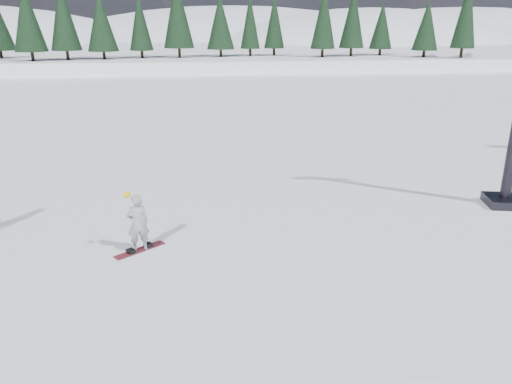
% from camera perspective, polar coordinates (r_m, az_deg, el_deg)
% --- Properties ---
extents(ground, '(420.00, 420.00, 0.00)m').
position_cam_1_polar(ground, '(13.75, -23.01, -8.47)').
color(ground, white).
rests_on(ground, ground).
extents(alpine_backdrop, '(412.50, 227.00, 53.20)m').
position_cam_1_polar(alpine_backdrop, '(202.51, -11.55, 12.91)').
color(alpine_backdrop, white).
rests_on(alpine_backdrop, ground).
extents(snowboarder_woman, '(0.68, 0.55, 1.77)m').
position_cam_1_polar(snowboarder_woman, '(13.85, -13.38, -3.44)').
color(snowboarder_woman, '#A9A9AE').
rests_on(snowboarder_woman, ground).
extents(snowboard_woman, '(1.35, 1.14, 0.03)m').
position_cam_1_polar(snowboard_woman, '(14.18, -13.12, -6.48)').
color(snowboard_woman, maroon).
rests_on(snowboard_woman, ground).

